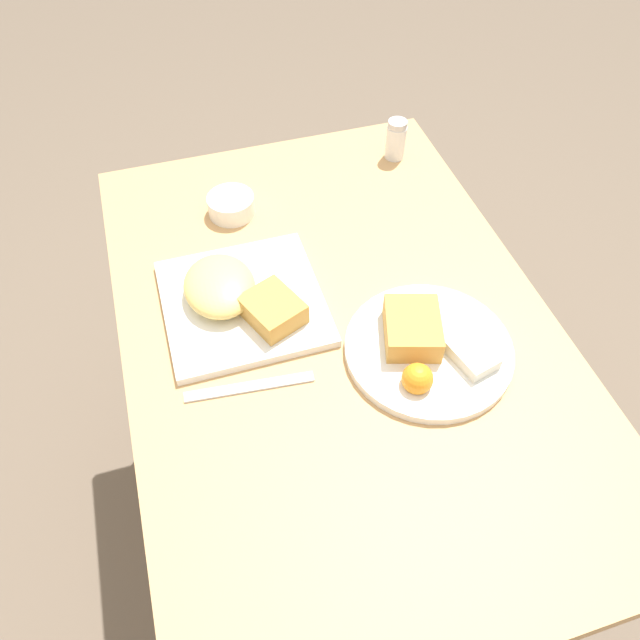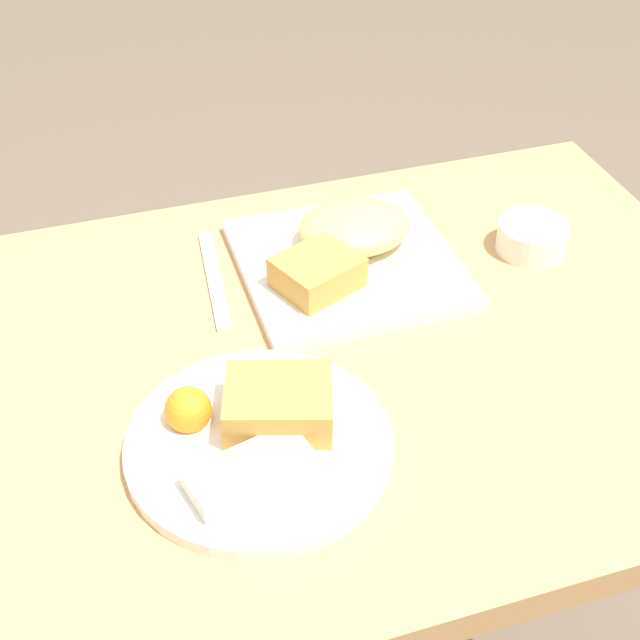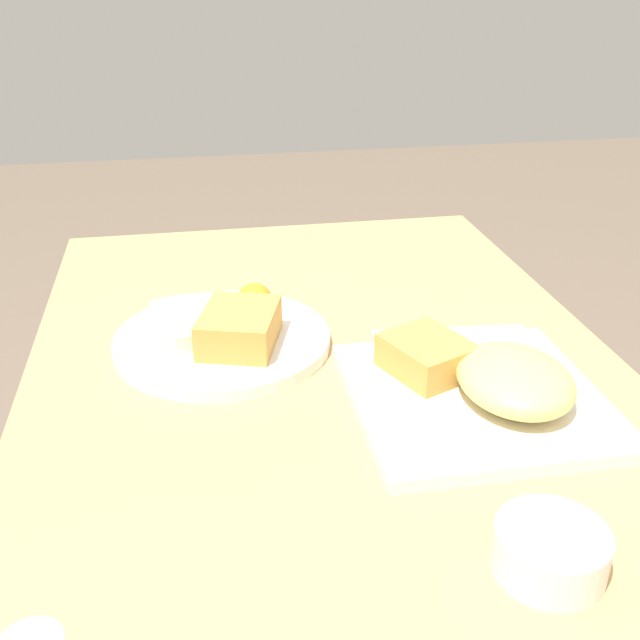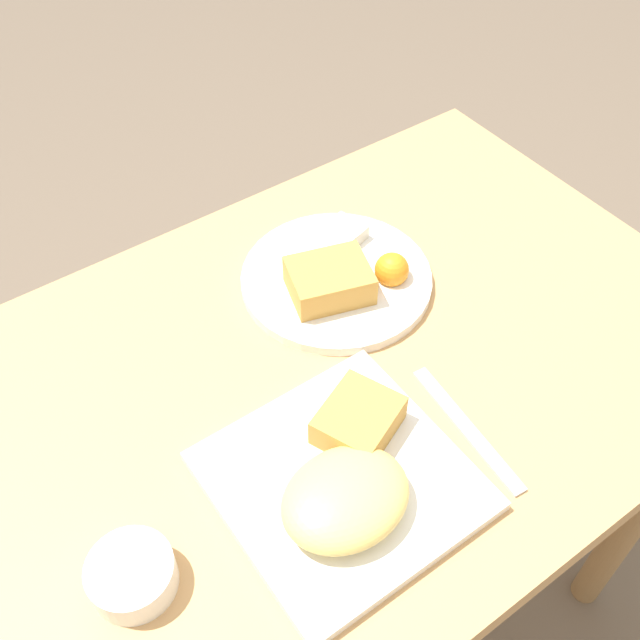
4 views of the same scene
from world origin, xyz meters
name	(u,v)px [view 3 (image 3 of 4)]	position (x,y,z in m)	size (l,w,h in m)	color
dining_table	(330,457)	(0.00, 0.00, 0.63)	(0.97, 0.64, 0.74)	tan
plate_square_near	(483,385)	(-0.08, -0.14, 0.76)	(0.24, 0.24, 0.06)	white
plate_oval_far	(225,333)	(0.09, 0.11, 0.76)	(0.24, 0.24, 0.05)	white
sauce_ramekin	(551,550)	(-0.30, -0.10, 0.76)	(0.08, 0.08, 0.04)	white
butter_knife	(448,332)	(0.07, -0.15, 0.74)	(0.03, 0.18, 0.00)	silver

